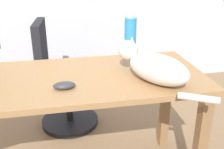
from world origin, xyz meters
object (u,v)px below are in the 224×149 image
Objects in this scene: cat at (155,67)px; water_bottle at (130,37)px; office_chair at (61,83)px; computer_mouse at (64,85)px.

cat is 1.90× the size of water_bottle.
office_chair is 0.79m from water_bottle.
computer_mouse is 0.39× the size of water_bottle.
cat is 4.85× the size of computer_mouse.
water_bottle is (0.44, 0.40, 0.11)m from computer_mouse.
cat is 0.40m from water_bottle.
office_chair reaches higher than computer_mouse.
water_bottle is (0.46, -0.43, 0.48)m from office_chair.
water_bottle is at bearing -43.32° from office_chair.
office_chair is 1.05m from cat.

